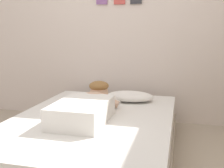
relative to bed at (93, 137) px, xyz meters
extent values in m
cube|color=silver|center=(-0.03, 1.24, 1.06)|extent=(4.11, 0.10, 2.50)
cube|color=gray|center=(0.00, 0.00, -0.11)|extent=(1.45, 2.05, 0.16)
cube|color=white|center=(0.00, 0.00, 0.08)|extent=(1.40, 1.99, 0.22)
ellipsoid|color=white|center=(0.22, 0.65, 0.25)|extent=(0.52, 0.32, 0.11)
cube|color=white|center=(-0.04, -0.17, 0.28)|extent=(0.42, 0.64, 0.18)
ellipsoid|color=#D8AD8E|center=(-0.04, 0.17, 0.30)|extent=(0.32, 0.20, 0.16)
sphere|color=#D8AD8E|center=(-0.04, 0.33, 0.34)|extent=(0.19, 0.19, 0.19)
ellipsoid|color=olive|center=(-0.04, 0.33, 0.41)|extent=(0.20, 0.20, 0.10)
cylinder|color=#D8AD8E|center=(-0.14, 0.31, 0.27)|extent=(0.23, 0.07, 0.14)
cylinder|color=#D8AD8E|center=(0.06, 0.31, 0.27)|extent=(0.23, 0.07, 0.14)
cylinder|color=white|center=(0.08, 0.42, 0.23)|extent=(0.09, 0.09, 0.07)
torus|color=white|center=(0.14, 0.42, 0.23)|extent=(0.05, 0.01, 0.05)
cube|color=black|center=(-0.19, -0.27, 0.20)|extent=(0.07, 0.14, 0.01)
camera|label=1|loc=(0.75, -2.28, 0.94)|focal=44.10mm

